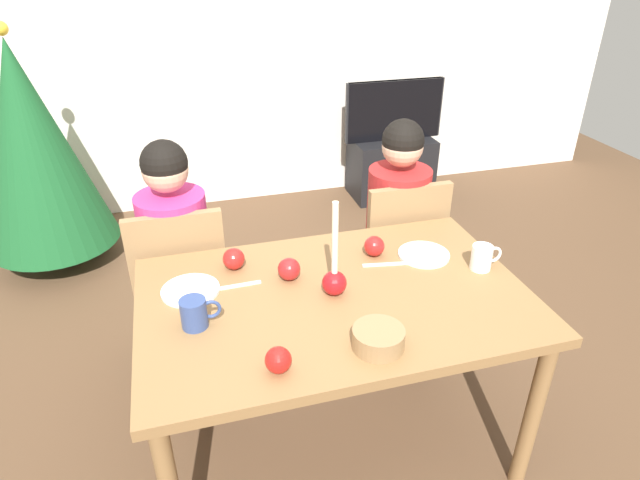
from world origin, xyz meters
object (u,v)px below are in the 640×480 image
(person_left_child, at_px, (180,268))
(person_right_child, at_px, (395,237))
(christmas_tree, at_px, (33,148))
(apple_near_candle, at_px, (374,246))
(chair_left, at_px, (182,282))
(bowl_walnuts, at_px, (378,338))
(plate_left, at_px, (190,290))
(tv_stand, at_px, (391,167))
(candle_centerpiece, at_px, (336,276))
(apple_by_right_mug, at_px, (234,259))
(tv, at_px, (394,110))
(chair_right, at_px, (397,250))
(plate_right, at_px, (424,255))
(apple_far_edge, at_px, (289,269))
(dining_table, at_px, (335,313))
(apple_by_left_plate, at_px, (278,360))
(mug_left, at_px, (195,313))
(mug_right, at_px, (482,257))

(person_left_child, distance_m, person_right_child, 1.06)
(christmas_tree, relative_size, apple_near_candle, 17.88)
(chair_left, bearing_deg, bowl_walnuts, -57.41)
(person_left_child, xyz_separation_m, plate_left, (0.04, -0.48, 0.19))
(tv_stand, relative_size, christmas_tree, 0.43)
(christmas_tree, relative_size, plate_left, 7.04)
(candle_centerpiece, bearing_deg, bowl_walnuts, -82.47)
(person_left_child, xyz_separation_m, person_right_child, (1.06, 0.00, 0.00))
(candle_centerpiece, relative_size, apple_by_right_mug, 4.29)
(bowl_walnuts, bearing_deg, person_left_child, 121.69)
(chair_left, xyz_separation_m, tv, (1.73, 1.69, 0.20))
(chair_right, bearing_deg, plate_right, -101.38)
(person_right_child, relative_size, christmas_tree, 0.79)
(chair_left, height_order, apple_far_edge, chair_left)
(bowl_walnuts, bearing_deg, christmas_tree, 121.24)
(tv, bearing_deg, plate_right, -109.71)
(dining_table, distance_m, apple_by_right_mug, 0.45)
(apple_near_candle, relative_size, apple_by_left_plate, 1.03)
(apple_by_left_plate, bearing_deg, person_left_child, 105.10)
(tv_stand, bearing_deg, tv, 90.00)
(mug_left, bearing_deg, chair_right, 32.77)
(christmas_tree, bearing_deg, plate_right, -45.40)
(christmas_tree, bearing_deg, apple_by_right_mug, -59.14)
(bowl_walnuts, bearing_deg, candle_centerpiece, 97.53)
(dining_table, xyz_separation_m, person_right_child, (0.52, 0.64, -0.10))
(tv_stand, xyz_separation_m, apple_near_candle, (-0.96, -2.07, 0.55))
(mug_right, relative_size, apple_far_edge, 1.47)
(person_right_child, distance_m, mug_left, 1.24)
(tv, relative_size, candle_centerpiece, 2.16)
(tv_stand, height_order, apple_near_candle, apple_near_candle)
(bowl_walnuts, relative_size, apple_far_edge, 1.93)
(person_left_child, relative_size, plate_right, 5.64)
(mug_left, xyz_separation_m, apple_near_candle, (0.73, 0.27, -0.01))
(tv_stand, relative_size, candle_centerpiece, 1.75)
(mug_right, xyz_separation_m, apple_by_right_mug, (-0.93, 0.26, -0.01))
(christmas_tree, height_order, apple_far_edge, christmas_tree)
(chair_left, distance_m, tv_stand, 2.44)
(tv_stand, xyz_separation_m, mug_left, (-1.69, -2.34, 0.56))
(apple_near_candle, xyz_separation_m, apple_by_right_mug, (-0.56, 0.05, 0.00))
(tv_stand, height_order, mug_left, mug_left)
(chair_left, distance_m, bowl_walnuts, 1.12)
(bowl_walnuts, distance_m, apple_far_edge, 0.49)
(plate_left, bearing_deg, chair_right, 23.54)
(chair_right, distance_m, bowl_walnuts, 1.06)
(mug_left, distance_m, apple_by_right_mug, 0.37)
(chair_left, height_order, mug_right, chair_left)
(bowl_walnuts, distance_m, apple_by_left_plate, 0.32)
(tv_stand, xyz_separation_m, candle_centerpiece, (-1.19, -2.29, 0.58))
(person_left_child, bearing_deg, dining_table, -49.93)
(plate_left, distance_m, mug_right, 1.11)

